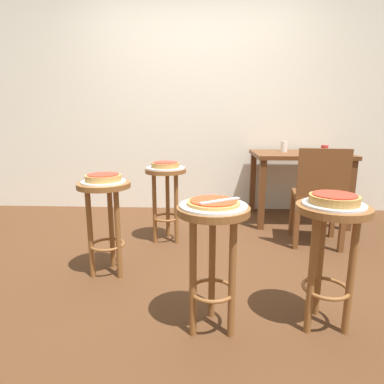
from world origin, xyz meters
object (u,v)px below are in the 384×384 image
(serving_plate_middle, at_px, (334,204))
(serving_plate_rear, at_px, (166,168))
(stool_middle, at_px, (330,240))
(serving_plate_foreground, at_px, (213,206))
(serving_plate_leftside, at_px, (104,182))
(cup_near_edge, at_px, (324,150))
(pizza_foreground, at_px, (213,202))
(stool_rear, at_px, (166,189))
(stool_foreground, at_px, (213,242))
(wooden_chair, at_px, (319,193))
(pizza_server_knife, at_px, (220,201))
(pizza_leftside, at_px, (103,178))
(cup_far_edge, at_px, (284,147))
(pizza_middle, at_px, (334,199))
(stool_leftside, at_px, (105,208))
(dining_table, at_px, (298,163))
(pizza_rear, at_px, (165,165))

(serving_plate_middle, height_order, serving_plate_rear, same)
(stool_middle, bearing_deg, serving_plate_foreground, -175.11)
(serving_plate_leftside, xyz_separation_m, cup_near_edge, (1.84, 1.15, 0.12))
(pizza_foreground, height_order, stool_rear, pizza_foreground)
(stool_foreground, distance_m, wooden_chair, 1.51)
(pizza_server_knife, bearing_deg, stool_rear, 75.21)
(pizza_leftside, relative_size, pizza_server_knife, 1.08)
(serving_plate_foreground, height_order, cup_near_edge, cup_near_edge)
(stool_foreground, distance_m, cup_far_edge, 2.18)
(pizza_middle, relative_size, pizza_leftside, 0.99)
(pizza_foreground, bearing_deg, stool_leftside, 140.97)
(cup_far_edge, bearing_deg, dining_table, -24.77)
(stool_rear, relative_size, pizza_rear, 2.72)
(stool_foreground, distance_m, pizza_middle, 0.62)
(serving_plate_foreground, height_order, pizza_leftside, pizza_leftside)
(pizza_middle, distance_m, dining_table, 1.92)
(cup_near_edge, bearing_deg, pizza_server_knife, -121.77)
(serving_plate_middle, height_order, serving_plate_leftside, same)
(serving_plate_foreground, height_order, pizza_server_knife, pizza_server_knife)
(stool_middle, xyz_separation_m, pizza_middle, (0.00, -0.00, 0.21))
(stool_foreground, relative_size, cup_near_edge, 7.04)
(cup_far_edge, bearing_deg, serving_plate_middle, -95.88)
(serving_plate_rear, bearing_deg, stool_middle, -50.81)
(pizza_foreground, xyz_separation_m, wooden_chair, (0.92, 1.20, -0.21))
(serving_plate_foreground, relative_size, cup_near_edge, 3.50)
(stool_foreground, height_order, stool_rear, same)
(pizza_leftside, distance_m, serving_plate_rear, 0.74)
(dining_table, distance_m, wooden_chair, 0.76)
(pizza_middle, relative_size, stool_leftside, 0.36)
(serving_plate_middle, distance_m, pizza_server_knife, 0.56)
(pizza_foreground, bearing_deg, pizza_server_knife, -33.69)
(pizza_foreground, distance_m, pizza_leftside, 0.93)
(stool_rear, bearing_deg, serving_plate_leftside, -116.48)
(stool_foreground, relative_size, pizza_rear, 2.72)
(pizza_leftside, bearing_deg, pizza_server_knife, -38.83)
(pizza_foreground, bearing_deg, stool_rear, 107.43)
(stool_foreground, height_order, serving_plate_rear, serving_plate_rear)
(stool_foreground, distance_m, serving_plate_rear, 1.32)
(pizza_middle, xyz_separation_m, cup_far_edge, (0.20, 1.96, 0.10))
(pizza_foreground, xyz_separation_m, cup_near_edge, (1.12, 1.74, 0.10))
(stool_rear, bearing_deg, pizza_server_knife, -71.60)
(pizza_rear, bearing_deg, serving_plate_leftside, -116.48)
(serving_plate_foreground, distance_m, pizza_rear, 1.31)
(stool_foreground, xyz_separation_m, serving_plate_leftside, (-0.72, 0.59, 0.18))
(serving_plate_leftside, distance_m, pizza_rear, 0.74)
(stool_middle, relative_size, wooden_chair, 0.77)
(serving_plate_rear, bearing_deg, dining_table, 27.52)
(stool_leftside, xyz_separation_m, cup_far_edge, (1.51, 1.42, 0.31))
(stool_middle, distance_m, pizza_server_knife, 0.60)
(wooden_chair, relative_size, pizza_server_knife, 3.86)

